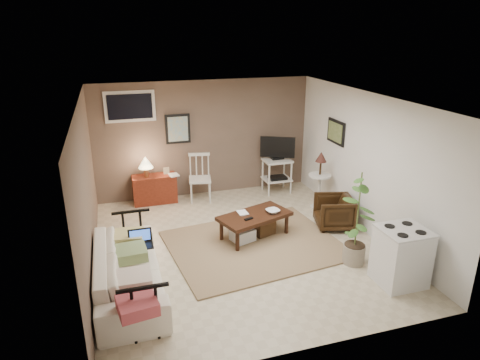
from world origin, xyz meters
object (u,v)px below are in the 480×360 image
object	(u,v)px
spindle_chair	(200,179)
stove	(401,256)
tv_stand	(277,163)
potted_plant	(358,216)
red_console	(154,186)
coffee_table	(254,224)
side_table	(320,174)
sofa	(128,264)
armchair	(334,211)

from	to	relation	value
spindle_chair	stove	xyz separation A→B (m)	(2.03, -3.78, -0.04)
tv_stand	potted_plant	distance (m)	3.11
red_console	spindle_chair	distance (m)	0.94
coffee_table	side_table	size ratio (longest dim) A/B	1.16
sofa	potted_plant	size ratio (longest dim) A/B	1.47
spindle_chair	potted_plant	world-z (taller)	potted_plant
coffee_table	spindle_chair	size ratio (longest dim) A/B	1.39
coffee_table	side_table	world-z (taller)	side_table
tv_stand	stove	bearing A→B (deg)	-84.63
sofa	spindle_chair	xyz separation A→B (m)	(1.60, 2.90, 0.03)
red_console	potted_plant	bearing A→B (deg)	-51.19
spindle_chair	coffee_table	bearing A→B (deg)	-74.85
sofa	red_console	bearing A→B (deg)	-12.47
tv_stand	armchair	xyz separation A→B (m)	(0.33, -1.92, -0.33)
side_table	tv_stand	bearing A→B (deg)	113.83
red_console	side_table	distance (m)	3.33
red_console	tv_stand	xyz separation A→B (m)	(2.60, -0.17, 0.30)
tv_stand	armchair	size ratio (longest dim) A/B	1.91
armchair	potted_plant	world-z (taller)	potted_plant
red_console	tv_stand	world-z (taller)	tv_stand
side_table	stove	distance (m)	2.72
sofa	side_table	bearing A→B (deg)	-64.11
sofa	potted_plant	bearing A→B (deg)	-93.99
sofa	armchair	distance (m)	3.73
coffee_table	stove	distance (m)	2.41
spindle_chair	stove	world-z (taller)	spindle_chair
spindle_chair	armchair	size ratio (longest dim) A/B	1.51
spindle_chair	potted_plant	xyz separation A→B (m)	(1.71, -3.13, 0.34)
red_console	side_table	size ratio (longest dim) A/B	0.87
coffee_table	spindle_chair	distance (m)	2.00
side_table	sofa	bearing A→B (deg)	-154.11
potted_plant	stove	bearing A→B (deg)	-63.70
coffee_table	tv_stand	world-z (taller)	tv_stand
spindle_chair	stove	bearing A→B (deg)	-61.76
red_console	stove	world-z (taller)	red_console
tv_stand	side_table	distance (m)	1.16
spindle_chair	tv_stand	distance (m)	1.69
tv_stand	potted_plant	size ratio (longest dim) A/B	0.83
spindle_chair	side_table	bearing A→B (deg)	-26.81
spindle_chair	sofa	bearing A→B (deg)	-118.86
coffee_table	potted_plant	distance (m)	1.78
potted_plant	armchair	bearing A→B (deg)	75.90
red_console	armchair	world-z (taller)	red_console
red_console	coffee_table	bearing A→B (deg)	-55.00
stove	armchair	bearing A→B (deg)	90.75
side_table	potted_plant	size ratio (longest dim) A/B	0.78
sofa	stove	world-z (taller)	sofa
red_console	stove	size ratio (longest dim) A/B	1.20
red_console	stove	bearing A→B (deg)	-53.02
spindle_chair	armchair	world-z (taller)	spindle_chair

